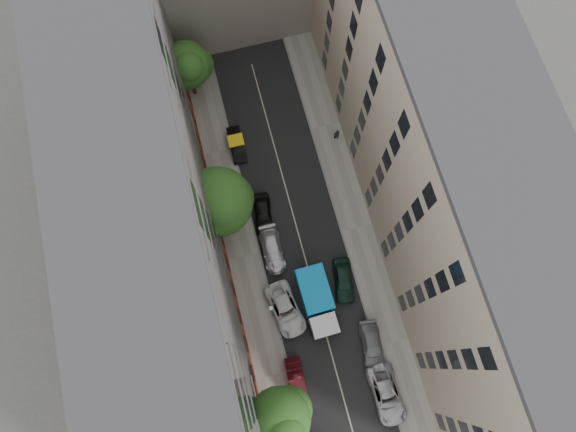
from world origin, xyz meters
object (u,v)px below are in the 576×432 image
object	(u,v)px
tree_near	(281,420)
tree_far	(188,67)
car_left_4	(263,214)
car_left_2	(286,309)
tarp_truck	(317,301)
lamp_post	(272,311)
car_left_1	(296,381)
car_right_1	(372,346)
car_right_2	(344,280)
car_left_3	(272,250)
pedestrian	(337,134)
car_left_5	(237,145)
tree_mid	(219,203)
car_right_0	(387,395)

from	to	relation	value
tree_near	tree_far	size ratio (longest dim) A/B	1.16
car_left_4	car_left_2	bearing A→B (deg)	-83.68
tarp_truck	lamp_post	bearing A→B (deg)	-178.94
car_left_1	car_right_1	world-z (taller)	car_left_1
car_right_2	car_left_3	bearing A→B (deg)	151.59
tree_far	pedestrian	distance (m)	15.60
car_left_1	lamp_post	world-z (taller)	lamp_post
car_left_4	tree_far	distance (m)	15.50
pedestrian	car_left_5	bearing A→B (deg)	-11.37
car_right_2	pedestrian	world-z (taller)	pedestrian
car_left_3	tree_mid	distance (m)	7.23
car_left_1	tree_mid	bearing A→B (deg)	102.40
car_left_3	car_left_4	world-z (taller)	car_left_4
car_left_1	pedestrian	xyz separation A→B (m)	(9.78, 21.36, 0.32)
car_left_3	car_right_1	distance (m)	12.38
car_left_3	car_left_4	distance (m)	3.60
car_left_4	car_right_1	size ratio (longest dim) A/B	0.94
tree_near	tree_mid	distance (m)	18.05
car_right_0	car_right_1	distance (m)	4.20
car_left_2	lamp_post	world-z (taller)	lamp_post
car_left_5	car_right_1	distance (m)	22.96
car_left_1	tree_near	bearing A→B (deg)	-127.29
car_left_5	tree_near	distance (m)	25.86
car_left_1	car_right_2	distance (m)	9.74
car_right_1	car_right_2	size ratio (longest dim) A/B	1.04
tree_mid	car_left_3	bearing A→B (deg)	-48.77
car_left_5	tree_far	world-z (taller)	tree_far
lamp_post	pedestrian	size ratio (longest dim) A/B	4.06
tree_near	car_left_3	bearing A→B (deg)	79.03
car_left_1	lamp_post	bearing A→B (deg)	98.44
tree_near	tree_mid	xyz separation A→B (m)	(-0.79, 18.03, -0.39)
tree_far	car_left_5	bearing A→B (deg)	-68.47
car_left_1	tree_far	xyz separation A→B (m)	(-2.70, 29.79, 4.39)
tarp_truck	lamp_post	world-z (taller)	lamp_post
car_right_0	car_left_1	bearing A→B (deg)	155.69
tarp_truck	car_left_4	bearing A→B (deg)	104.98
car_left_2	car_right_2	distance (m)	5.90
car_left_3	pedestrian	size ratio (longest dim) A/B	2.80
tarp_truck	car_left_3	bearing A→B (deg)	114.22
car_left_2	car_right_0	distance (m)	11.31
tree_near	car_left_1	bearing A→B (deg)	50.07
car_left_1	car_right_2	bearing A→B (deg)	51.54
car_left_4	car_left_5	size ratio (longest dim) A/B	1.07
car_left_5	car_left_3	bearing A→B (deg)	-85.18
car_left_1	car_right_2	world-z (taller)	car_right_2
tarp_truck	car_right_2	size ratio (longest dim) A/B	1.45
car_left_4	car_left_5	bearing A→B (deg)	103.42
car_right_0	car_left_4	bearing A→B (deg)	107.92
car_right_1	car_left_3	bearing A→B (deg)	127.02
tarp_truck	pedestrian	world-z (taller)	tarp_truck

